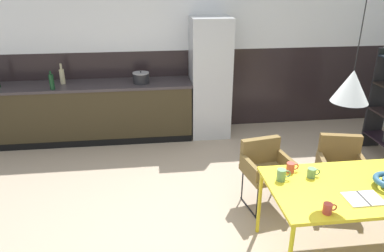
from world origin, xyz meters
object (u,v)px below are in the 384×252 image
(bottle_wine_green, at_px, (52,82))
(cooking_pot, at_px, (141,78))
(open_book, at_px, (363,199))
(mug_glass_clear, at_px, (328,208))
(armchair_by_stool, at_px, (341,162))
(refrigerator_column, at_px, (210,78))
(armchair_far_side, at_px, (265,163))
(mug_dark_espresso, at_px, (291,167))
(dining_table, at_px, (369,189))
(pendant_lamp_over_table_near, at_px, (352,86))
(mug_short_terracotta, at_px, (282,175))
(mug_tall_blue, at_px, (312,173))
(bottle_vinegar_dark, at_px, (62,76))

(bottle_wine_green, bearing_deg, cooking_pot, 8.43)
(open_book, relative_size, cooking_pot, 1.18)
(open_book, relative_size, mug_glass_clear, 2.62)
(armchair_by_stool, bearing_deg, cooking_pot, -29.78)
(refrigerator_column, height_order, armchair_far_side, refrigerator_column)
(mug_dark_espresso, height_order, mug_glass_clear, mug_dark_espresso)
(armchair_by_stool, relative_size, mug_dark_espresso, 6.53)
(dining_table, xyz_separation_m, mug_glass_clear, (-0.56, -0.34, 0.09))
(mug_dark_espresso, xyz_separation_m, pendant_lamp_over_table_near, (0.25, -0.34, 0.87))
(dining_table, bearing_deg, open_book, -131.89)
(refrigerator_column, distance_m, armchair_by_stool, 2.43)
(cooking_pot, bearing_deg, mug_short_terracotta, -65.53)
(open_book, relative_size, mug_tall_blue, 2.47)
(pendant_lamp_over_table_near, bearing_deg, bottle_vinegar_dark, 132.76)
(mug_short_terracotta, distance_m, bottle_vinegar_dark, 3.74)
(refrigerator_column, height_order, mug_short_terracotta, refrigerator_column)
(mug_dark_espresso, relative_size, bottle_vinegar_dark, 0.38)
(pendant_lamp_over_table_near, bearing_deg, dining_table, 5.34)
(armchair_far_side, relative_size, cooking_pot, 3.00)
(open_book, height_order, mug_dark_espresso, mug_dark_espresso)
(mug_tall_blue, bearing_deg, bottle_wine_green, 137.92)
(open_book, bearing_deg, armchair_by_stool, 69.23)
(cooking_pot, bearing_deg, mug_glass_clear, -66.23)
(mug_short_terracotta, bearing_deg, mug_dark_espresso, 44.53)
(armchair_by_stool, height_order, bottle_wine_green, bottle_wine_green)
(mug_dark_espresso, height_order, bottle_wine_green, bottle_wine_green)
(mug_tall_blue, bearing_deg, mug_glass_clear, -101.39)
(mug_glass_clear, height_order, pendant_lamp_over_table_near, pendant_lamp_over_table_near)
(cooking_pot, relative_size, bottle_wine_green, 0.92)
(armchair_far_side, distance_m, open_book, 1.22)
(bottle_vinegar_dark, bearing_deg, mug_glass_clear, -52.08)
(armchair_by_stool, xyz_separation_m, open_book, (-0.40, -1.05, 0.25))
(mug_tall_blue, bearing_deg, armchair_far_side, 104.94)
(armchair_far_side, distance_m, mug_short_terracotta, 0.80)
(bottle_wine_green, relative_size, pendant_lamp_over_table_near, 0.26)
(pendant_lamp_over_table_near, bearing_deg, bottle_wine_green, 136.48)
(mug_tall_blue, height_order, bottle_vinegar_dark, bottle_vinegar_dark)
(cooking_pot, xyz_separation_m, bottle_wine_green, (-1.27, -0.19, 0.03))
(armchair_far_side, xyz_separation_m, open_book, (0.46, -1.11, 0.24))
(refrigerator_column, relative_size, mug_glass_clear, 16.52)
(mug_tall_blue, relative_size, pendant_lamp_over_table_near, 0.11)
(mug_tall_blue, xyz_separation_m, bottle_vinegar_dark, (-2.72, 2.82, 0.24))
(dining_table, height_order, mug_glass_clear, mug_glass_clear)
(dining_table, distance_m, cooking_pot, 3.54)
(refrigerator_column, xyz_separation_m, armchair_by_stool, (1.14, -2.10, -0.44))
(mug_short_terracotta, bearing_deg, armchair_by_stool, 35.25)
(dining_table, bearing_deg, armchair_by_stool, 75.53)
(bottle_vinegar_dark, bearing_deg, mug_short_terracotta, -49.50)
(refrigerator_column, distance_m, mug_dark_espresso, 2.67)
(refrigerator_column, relative_size, open_book, 6.31)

